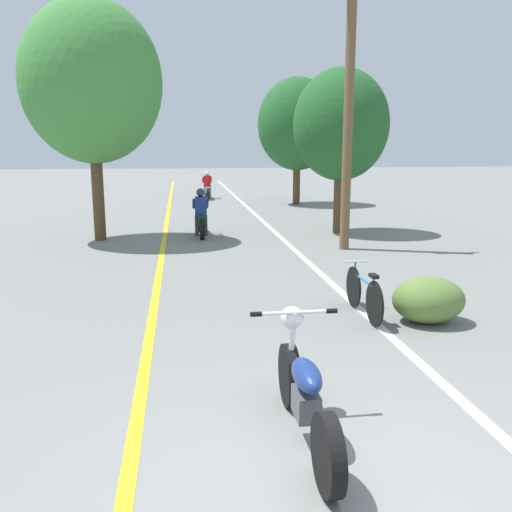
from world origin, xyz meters
TOP-DOWN VIEW (x-y plane):
  - ground_plane at (0.00, 0.00)m, footprint 120.00×120.00m
  - lane_stripe_center at (-1.70, 12.87)m, footprint 0.14×48.00m
  - lane_stripe_edge at (1.65, 12.87)m, footprint 0.14×48.00m
  - utility_pole at (2.94, 9.80)m, footprint 1.10×0.24m
  - roadside_tree_right_near at (3.55, 12.42)m, footprint 2.85×2.56m
  - roadside_tree_right_far at (3.99, 20.49)m, footprint 3.51×3.15m
  - roadside_tree_left at (-3.47, 12.06)m, footprint 3.75×3.37m
  - roadside_bush at (2.44, 3.92)m, footprint 1.10×0.88m
  - motorcycle_foreground at (-0.16, 0.93)m, footprint 0.85×2.11m
  - motorcycle_rider_lead at (-0.62, 12.46)m, footprint 0.50×2.02m
  - motorcycle_rider_far at (0.14, 23.72)m, footprint 0.50×2.08m
  - bicycle_parked at (1.57, 4.34)m, footprint 0.44×1.66m

SIDE VIEW (x-z plane):
  - ground_plane at x=0.00m, z-range 0.00..0.00m
  - lane_stripe_center at x=-1.70m, z-range 0.00..0.01m
  - lane_stripe_edge at x=1.65m, z-range 0.00..0.01m
  - roadside_bush at x=2.44m, z-range 0.00..0.70m
  - bicycle_parked at x=1.57m, z-range -0.03..0.76m
  - motorcycle_foreground at x=-0.16m, z-range -0.09..0.99m
  - motorcycle_rider_far at x=0.14m, z-range -0.16..1.21m
  - motorcycle_rider_lead at x=-0.62m, z-range -0.16..1.23m
  - roadside_tree_right_near at x=3.55m, z-range 0.77..5.63m
  - utility_pole at x=2.94m, z-range 0.09..6.86m
  - roadside_tree_right_far at x=3.99m, z-range 0.75..6.29m
  - roadside_tree_left at x=-3.47m, z-range 1.05..7.49m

